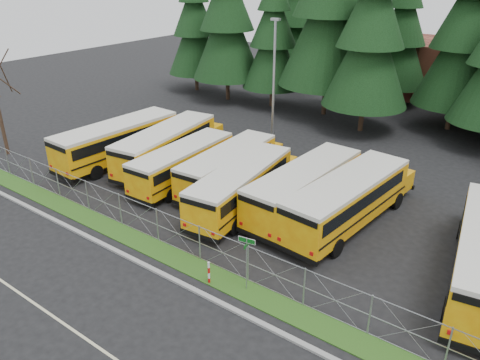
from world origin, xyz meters
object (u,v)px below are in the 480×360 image
at_px(bus_2, 186,164).
at_px(bus_3, 231,167).
at_px(bus_0, 122,142).
at_px(light_standard, 274,81).
at_px(bus_6, 350,201).
at_px(striped_bollard, 209,273).
at_px(bus_5, 307,189).
at_px(street_sign, 247,253).
at_px(bus_1, 169,147).
at_px(bus_4, 244,187).

xyz_separation_m(bus_2, bus_3, (2.85, 1.29, 0.02)).
bearing_deg(bus_0, bus_3, 10.72).
xyz_separation_m(bus_0, bus_3, (9.32, 1.36, -0.19)).
bearing_deg(light_standard, bus_6, -37.51).
height_order(bus_0, bus_2, bus_0).
relative_size(bus_2, striped_bollard, 8.43).
distance_m(bus_5, striped_bollard, 9.17).
distance_m(bus_3, street_sign, 11.30).
xyz_separation_m(bus_3, bus_5, (5.85, -0.05, 0.12)).
bearing_deg(bus_3, bus_1, 175.42).
bearing_deg(bus_6, bus_0, -170.38).
relative_size(bus_2, light_standard, 1.00).
bearing_deg(light_standard, bus_3, -77.49).
height_order(bus_0, street_sign, bus_0).
bearing_deg(bus_4, bus_2, 165.86).
xyz_separation_m(bus_5, striped_bollard, (-0.14, -9.13, -0.86)).
bearing_deg(street_sign, light_standard, 119.18).
distance_m(bus_3, striped_bollard, 10.83).
bearing_deg(light_standard, street_sign, -60.82).
height_order(street_sign, striped_bollard, street_sign).
height_order(bus_1, striped_bollard, bus_1).
relative_size(bus_1, striped_bollard, 9.35).
xyz_separation_m(bus_4, light_standard, (-4.30, 9.89, 4.10)).
distance_m(street_sign, light_standard, 19.09).
distance_m(bus_2, bus_4, 5.45).
relative_size(bus_6, striped_bollard, 9.61).
relative_size(bus_6, light_standard, 1.14).
relative_size(bus_0, light_standard, 1.15).
relative_size(bus_3, light_standard, 1.01).
height_order(bus_1, light_standard, light_standard).
height_order(bus_2, bus_6, bus_6).
bearing_deg(bus_3, light_standard, 99.19).
distance_m(bus_5, light_standard, 11.70).
distance_m(bus_3, light_standard, 9.08).
relative_size(bus_2, bus_4, 0.95).
distance_m(bus_6, striped_bollard, 9.58).
height_order(bus_1, bus_2, bus_1).
bearing_deg(bus_6, striped_bollard, -102.42).
xyz_separation_m(bus_3, striped_bollard, (5.71, -9.18, -0.74)).
bearing_deg(bus_0, striped_bollard, -25.07).
xyz_separation_m(bus_2, street_sign, (10.26, -7.21, 0.71)).
bearing_deg(street_sign, bus_3, 131.04).
height_order(bus_4, street_sign, street_sign).
bearing_deg(bus_2, bus_0, 178.17).
height_order(bus_5, bus_6, bus_6).
relative_size(bus_0, striped_bollard, 9.74).
bearing_deg(bus_5, bus_6, 1.58).
bearing_deg(street_sign, bus_0, 156.87).
xyz_separation_m(bus_4, street_sign, (4.86, -6.50, 0.63)).
xyz_separation_m(bus_1, bus_2, (2.99, -1.42, -0.15)).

